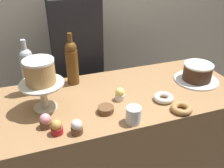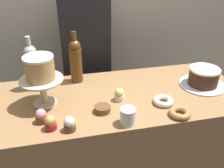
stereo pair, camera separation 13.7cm
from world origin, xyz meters
The scene contains 17 objects.
back_wall centered at (0.00, 0.89, 1.30)m, with size 6.00×0.05×2.60m.
display_counter centered at (0.00, 0.00, 0.47)m, with size 1.57×0.63×0.94m.
cake_stand_pedestal centered at (-0.38, 0.00, 1.04)m, with size 0.23×0.23×0.16m.
white_layer_cake centered at (-0.38, 0.00, 1.16)m, with size 0.15×0.15×0.13m.
silver_serving_platter centered at (0.58, 0.00, 0.94)m, with size 0.28×0.28×0.01m.
chocolate_round_cake centered at (0.58, 0.00, 1.00)m, with size 0.18×0.18×0.11m.
wine_bottle_clear centered at (-0.43, 0.20, 1.08)m, with size 0.08×0.08×0.33m.
wine_bottle_amber centered at (-0.18, 0.23, 1.08)m, with size 0.08×0.08×0.33m.
cupcake_lemon centered at (0.03, -0.05, 0.97)m, with size 0.06×0.06×0.07m.
cupcake_caramel centered at (-0.35, -0.22, 0.97)m, with size 0.06×0.06×0.07m.
cupcake_vanilla centered at (-0.26, -0.25, 0.97)m, with size 0.06×0.06×0.07m.
cupcake_strawberry centered at (-0.39, -0.16, 0.97)m, with size 0.06×0.06×0.07m.
donut_maple centered at (0.30, -0.26, 0.95)m, with size 0.11×0.11×0.03m.
donut_sugar centered at (0.26, -0.14, 0.95)m, with size 0.11×0.11×0.03m.
cookie_stack centered at (-0.08, -0.14, 0.95)m, with size 0.08×0.08×0.03m.
coffee_cup_ceramic centered at (0.02, -0.26, 0.98)m, with size 0.08×0.08×0.08m.
barista_figure centered at (-0.08, 0.60, 0.84)m, with size 0.36×0.22×1.60m.
Camera 2 is at (-0.26, -1.17, 1.69)m, focal length 39.14 mm.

